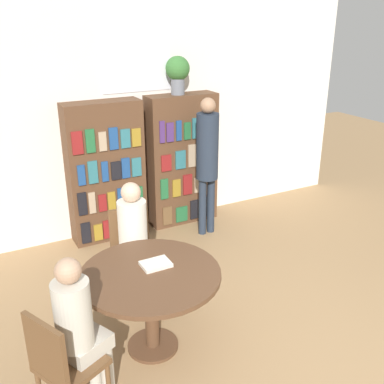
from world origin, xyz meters
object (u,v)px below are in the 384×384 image
object	(u,v)px
bookshelf_left	(106,173)
chair_left_side	(132,248)
bookshelf_right	(182,160)
librarian_standing	(207,154)
chair_near_camera	(61,363)
reading_table	(151,286)
seated_reader_left	(134,236)
seated_reader_right	(80,324)
flower_vase	(178,72)

from	to	relation	value
bookshelf_left	chair_left_side	bearing A→B (deg)	-97.92
bookshelf_right	librarian_standing	xyz separation A→B (m)	(0.10, -0.50, 0.21)
chair_near_camera	librarian_standing	xyz separation A→B (m)	(2.34, 2.10, 0.58)
reading_table	chair_left_side	size ratio (longest dim) A/B	1.30
bookshelf_right	seated_reader_left	xyz separation A→B (m)	(-1.27, -1.48, -0.16)
chair_left_side	reading_table	bearing A→B (deg)	90.00
bookshelf_right	chair_near_camera	xyz separation A→B (m)	(-2.24, -2.60, -0.38)
bookshelf_left	seated_reader_right	bearing A→B (deg)	-112.01
bookshelf_left	seated_reader_left	size ratio (longest dim) A/B	1.40
chair_left_side	seated_reader_left	xyz separation A→B (m)	(-0.03, -0.17, 0.22)
flower_vase	reading_table	bearing A→B (deg)	-121.63
flower_vase	chair_near_camera	xyz separation A→B (m)	(-2.19, -2.60, -1.54)
seated_reader_left	librarian_standing	xyz separation A→B (m)	(1.37, 0.98, 0.36)
bookshelf_left	bookshelf_right	bearing A→B (deg)	0.01
flower_vase	seated_reader_left	size ratio (longest dim) A/B	0.38
seated_reader_right	chair_near_camera	bearing A→B (deg)	-90.00
reading_table	librarian_standing	xyz separation A→B (m)	(1.51, 1.71, 0.46)
flower_vase	librarian_standing	xyz separation A→B (m)	(0.15, -0.51, -0.95)
seated_reader_left	seated_reader_right	distance (m)	1.32
bookshelf_right	librarian_standing	size ratio (longest dim) A/B	0.98
chair_left_side	seated_reader_left	distance (m)	0.28
flower_vase	librarian_standing	bearing A→B (deg)	-73.77
reading_table	chair_left_side	bearing A→B (deg)	79.22
bookshelf_left	chair_left_side	distance (m)	1.37
bookshelf_left	seated_reader_left	world-z (taller)	bookshelf_left
flower_vase	bookshelf_right	bearing A→B (deg)	-5.40
reading_table	chair_near_camera	xyz separation A→B (m)	(-0.83, -0.39, -0.12)
chair_left_side	librarian_standing	size ratio (longest dim) A/B	0.50
librarian_standing	reading_table	bearing A→B (deg)	-131.50
reading_table	seated_reader_left	xyz separation A→B (m)	(0.14, 0.73, 0.09)
seated_reader_right	chair_left_side	bearing A→B (deg)	120.20
bookshelf_left	chair_left_side	size ratio (longest dim) A/B	1.97
bookshelf_right	seated_reader_right	size ratio (longest dim) A/B	1.41
bookshelf_left	seated_reader_left	bearing A→B (deg)	-98.26
seated_reader_right	librarian_standing	bearing A→B (deg)	107.65
bookshelf_left	librarian_standing	size ratio (longest dim) A/B	0.98
bookshelf_left	chair_near_camera	distance (m)	2.88
chair_left_side	librarian_standing	world-z (taller)	librarian_standing
flower_vase	seated_reader_left	world-z (taller)	flower_vase
reading_table	flower_vase	bearing A→B (deg)	58.37
chair_left_side	seated_reader_left	size ratio (longest dim) A/B	0.71
bookshelf_left	flower_vase	bearing A→B (deg)	0.28
flower_vase	chair_left_side	size ratio (longest dim) A/B	0.53
seated_reader_right	librarian_standing	xyz separation A→B (m)	(2.17, 2.02, 0.38)
bookshelf_left	flower_vase	distance (m)	1.54
reading_table	chair_near_camera	size ratio (longest dim) A/B	1.30
bookshelf_right	chair_near_camera	bearing A→B (deg)	-130.78
seated_reader_left	bookshelf_left	bearing A→B (deg)	-87.48
reading_table	librarian_standing	size ratio (longest dim) A/B	0.65
bookshelf_right	librarian_standing	bearing A→B (deg)	-78.90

